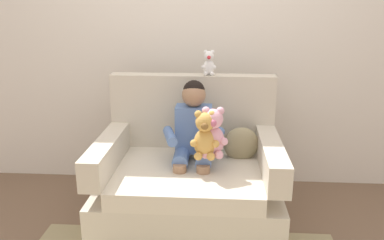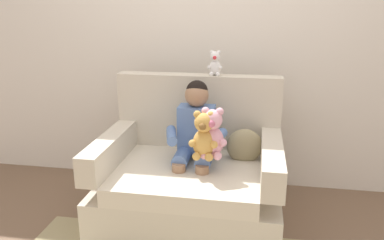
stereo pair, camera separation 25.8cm
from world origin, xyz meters
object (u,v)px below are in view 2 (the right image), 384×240
(plush_pink, at_px, (212,134))
(throw_pillow, at_px, (244,146))
(armchair, at_px, (191,180))
(plush_white_on_backrest, at_px, (215,64))
(seated_child, at_px, (195,133))
(plush_honey, at_px, (204,137))

(plush_pink, xyz_separation_m, throw_pillow, (0.21, 0.26, -0.17))
(armchair, distance_m, throw_pillow, 0.46)
(plush_white_on_backrest, distance_m, throw_pillow, 0.65)
(seated_child, relative_size, plush_honey, 2.53)
(plush_honey, xyz_separation_m, plush_pink, (0.05, 0.03, 0.01))
(armchair, relative_size, seated_child, 1.54)
(plush_honey, height_order, throw_pillow, plush_honey)
(plush_honey, height_order, plush_pink, plush_pink)
(armchair, bearing_deg, plush_pink, -37.65)
(seated_child, bearing_deg, plush_white_on_backrest, 76.87)
(armchair, distance_m, plush_pink, 0.46)
(throw_pillow, bearing_deg, seated_child, -164.16)
(seated_child, distance_m, throw_pillow, 0.38)
(seated_child, xyz_separation_m, throw_pillow, (0.35, 0.10, -0.11))
(seated_child, bearing_deg, plush_pink, -44.83)
(armchair, xyz_separation_m, seated_child, (0.03, 0.03, 0.35))
(seated_child, relative_size, plush_pink, 2.40)
(plush_white_on_backrest, bearing_deg, plush_honey, -98.66)
(armchair, xyz_separation_m, plush_honey, (0.12, -0.16, 0.40))
(plush_white_on_backrest, bearing_deg, seated_child, -114.72)
(seated_child, xyz_separation_m, plush_honey, (0.09, -0.19, 0.05))
(throw_pillow, bearing_deg, plush_pink, -128.72)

